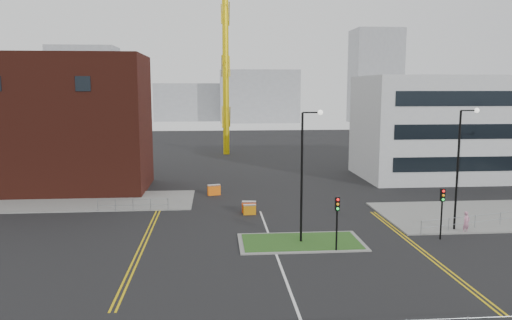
{
  "coord_description": "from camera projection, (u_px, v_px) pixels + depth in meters",
  "views": [
    {
      "loc": [
        -3.87,
        -24.96,
        10.65
      ],
      "look_at": [
        -0.64,
        13.72,
        5.0
      ],
      "focal_mm": 35.0,
      "sensor_mm": 36.0,
      "label": 1
    }
  ],
  "objects": [
    {
      "name": "ground",
      "position": [
        289.0,
        290.0,
        26.47
      ],
      "size": [
        200.0,
        200.0,
        0.0
      ],
      "primitive_type": "plane",
      "color": "black",
      "rests_on": "ground"
    },
    {
      "name": "pavement_left",
      "position": [
        42.0,
        202.0,
        46.51
      ],
      "size": [
        28.0,
        8.0,
        0.12
      ],
      "primitive_type": "cube",
      "color": "slate",
      "rests_on": "ground"
    },
    {
      "name": "island_kerb",
      "position": [
        301.0,
        242.0,
        34.51
      ],
      "size": [
        8.6,
        4.6,
        0.08
      ],
      "primitive_type": "cube",
      "color": "slate",
      "rests_on": "ground"
    },
    {
      "name": "grass_island",
      "position": [
        301.0,
        242.0,
        34.51
      ],
      "size": [
        8.0,
        4.0,
        0.12
      ],
      "primitive_type": "cube",
      "color": "#2B531B",
      "rests_on": "ground"
    },
    {
      "name": "brick_building",
      "position": [
        28.0,
        125.0,
        51.2
      ],
      "size": [
        24.2,
        10.07,
        14.24
      ],
      "color": "#4A1B12",
      "rests_on": "ground"
    },
    {
      "name": "office_block",
      "position": [
        466.0,
        127.0,
        59.27
      ],
      "size": [
        25.0,
        12.2,
        12.0
      ],
      "color": "#B9BBBE",
      "rests_on": "ground"
    },
    {
      "name": "streetlamp_island",
      "position": [
        305.0,
        166.0,
        33.76
      ],
      "size": [
        1.46,
        0.36,
        9.18
      ],
      "color": "black",
      "rests_on": "ground"
    },
    {
      "name": "streetlamp_right_near",
      "position": [
        461.0,
        159.0,
        36.72
      ],
      "size": [
        1.46,
        0.36,
        9.18
      ],
      "color": "black",
      "rests_on": "ground"
    },
    {
      "name": "traffic_light_island",
      "position": [
        337.0,
        213.0,
        32.32
      ],
      "size": [
        0.28,
        0.33,
        3.65
      ],
      "color": "black",
      "rests_on": "ground"
    },
    {
      "name": "traffic_light_right",
      "position": [
        442.0,
        204.0,
        34.95
      ],
      "size": [
        0.28,
        0.33,
        3.65
      ],
      "color": "black",
      "rests_on": "ground"
    },
    {
      "name": "railing_left",
      "position": [
        133.0,
        203.0,
        43.2
      ],
      "size": [
        6.05,
        0.05,
        1.1
      ],
      "color": "gray",
      "rests_on": "ground"
    },
    {
      "name": "centre_line",
      "position": [
        284.0,
        276.0,
        28.44
      ],
      "size": [
        0.15,
        30.0,
        0.01
      ],
      "primitive_type": "cube",
      "color": "silver",
      "rests_on": "ground"
    },
    {
      "name": "yellow_left_a",
      "position": [
        144.0,
        238.0,
        35.59
      ],
      "size": [
        0.12,
        24.0,
        0.01
      ],
      "primitive_type": "cube",
      "color": "gold",
      "rests_on": "ground"
    },
    {
      "name": "yellow_left_b",
      "position": [
        148.0,
        238.0,
        35.61
      ],
      "size": [
        0.12,
        24.0,
        0.01
      ],
      "primitive_type": "cube",
      "color": "gold",
      "rests_on": "ground"
    },
    {
      "name": "yellow_right_a",
      "position": [
        417.0,
        249.0,
        33.16
      ],
      "size": [
        0.12,
        20.0,
        0.01
      ],
      "primitive_type": "cube",
      "color": "gold",
      "rests_on": "ground"
    },
    {
      "name": "yellow_right_b",
      "position": [
        422.0,
        249.0,
        33.19
      ],
      "size": [
        0.12,
        20.0,
        0.01
      ],
      "primitive_type": "cube",
      "color": "gold",
      "rests_on": "ground"
    },
    {
      "name": "skyline_a",
      "position": [
        85.0,
        86.0,
        139.93
      ],
      "size": [
        18.0,
        12.0,
        22.0
      ],
      "primitive_type": "cube",
      "color": "gray",
      "rests_on": "ground"
    },
    {
      "name": "skyline_b",
      "position": [
        259.0,
        96.0,
        154.34
      ],
      "size": [
        24.0,
        12.0,
        16.0
      ],
      "primitive_type": "cube",
      "color": "gray",
      "rests_on": "ground"
    },
    {
      "name": "skyline_c",
      "position": [
        375.0,
        76.0,
        151.42
      ],
      "size": [
        14.0,
        12.0,
        28.0
      ],
      "primitive_type": "cube",
      "color": "gray",
      "rests_on": "ground"
    },
    {
      "name": "skyline_d",
      "position": [
        202.0,
        102.0,
        163.01
      ],
      "size": [
        30.0,
        12.0,
        12.0
      ],
      "primitive_type": "cube",
      "color": "gray",
      "rests_on": "ground"
    },
    {
      "name": "pedestrian",
      "position": [
        466.0,
        222.0,
        36.62
      ],
      "size": [
        0.71,
        0.6,
        1.65
      ],
      "primitive_type": "imported",
      "rotation": [
        0.0,
        0.0,
        0.39
      ],
      "color": "#CD85A2",
      "rests_on": "ground"
    },
    {
      "name": "barrier_left",
      "position": [
        250.0,
        209.0,
        42.09
      ],
      "size": [
        1.07,
        0.43,
        0.88
      ],
      "color": "#C4750A",
      "rests_on": "ground"
    },
    {
      "name": "barrier_mid",
      "position": [
        214.0,
        189.0,
        49.72
      ],
      "size": [
        1.33,
        0.74,
        1.07
      ],
      "color": "orange",
      "rests_on": "ground"
    },
    {
      "name": "barrier_right",
      "position": [
        249.0,
        206.0,
        42.72
      ],
      "size": [
        1.24,
        0.53,
        1.01
      ],
      "color": "#E8450C",
      "rests_on": "ground"
    }
  ]
}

